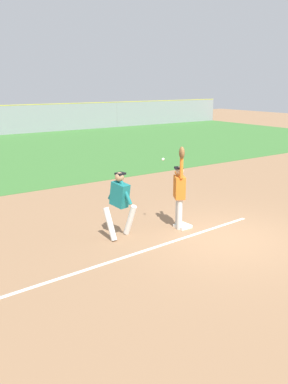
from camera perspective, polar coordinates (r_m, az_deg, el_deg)
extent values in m
plane|color=#936D4C|center=(10.70, 11.46, -6.39)|extent=(78.41, 78.41, 0.00)
cube|color=#3D7533|center=(24.44, -17.00, 5.31)|extent=(47.24, 17.63, 0.01)
cube|color=white|center=(8.65, -11.62, -11.72)|extent=(11.97, 1.04, 0.01)
cube|color=white|center=(11.30, 5.44, -4.78)|extent=(0.39, 0.39, 0.08)
cylinder|color=silver|center=(11.24, 4.80, -2.79)|extent=(0.20, 0.20, 0.85)
cylinder|color=silver|center=(11.05, 4.99, -3.10)|extent=(0.20, 0.20, 0.85)
cube|color=orange|center=(10.95, 4.98, 0.67)|extent=(0.44, 0.51, 0.60)
sphere|color=#DBAD84|center=(10.84, 5.04, 3.00)|extent=(0.31, 0.31, 0.23)
cube|color=black|center=(10.82, 4.88, 3.38)|extent=(0.29, 0.28, 0.05)
cylinder|color=orange|center=(10.60, 5.27, 3.57)|extent=(0.12, 0.12, 0.62)
cylinder|color=orange|center=(11.09, 4.81, 2.45)|extent=(0.38, 0.59, 0.09)
ellipsoid|color=brown|center=(10.54, 5.32, 5.49)|extent=(0.26, 0.31, 0.32)
cylinder|color=white|center=(10.56, -1.96, -3.93)|extent=(0.24, 0.45, 0.85)
cylinder|color=white|center=(10.30, -4.78, -4.47)|extent=(0.24, 0.45, 0.85)
cube|color=#197272|center=(10.21, -3.42, -0.35)|extent=(0.37, 0.57, 0.66)
sphere|color=tan|center=(10.10, -3.46, 2.14)|extent=(0.28, 0.28, 0.23)
cube|color=black|center=(10.11, -3.34, 2.58)|extent=(0.26, 0.24, 0.05)
cylinder|color=#197272|center=(10.35, -4.27, 0.31)|extent=(0.18, 0.41, 0.58)
cylinder|color=#197272|center=(10.04, -2.55, -0.12)|extent=(0.18, 0.41, 0.58)
sphere|color=white|center=(10.73, 2.68, 4.61)|extent=(0.07, 0.07, 0.07)
cylinder|color=gray|center=(37.22, -3.82, 10.73)|extent=(0.08, 0.08, 2.18)
cylinder|color=gray|center=(44.46, 9.60, 11.25)|extent=(0.08, 0.08, 2.18)
cube|color=tan|center=(38.38, -16.46, 9.52)|extent=(4.57, 2.33, 0.55)
cube|color=#2D333D|center=(38.34, -16.52, 10.22)|extent=(2.36, 1.96, 0.40)
cylinder|color=black|center=(39.87, -15.09, 9.40)|extent=(0.62, 0.28, 0.60)
cylinder|color=black|center=(38.17, -13.83, 9.25)|extent=(0.62, 0.28, 0.60)
cylinder|color=black|center=(38.71, -19.00, 8.95)|extent=(0.62, 0.28, 0.60)
cylinder|color=black|center=(36.96, -17.88, 8.79)|extent=(0.62, 0.28, 0.60)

